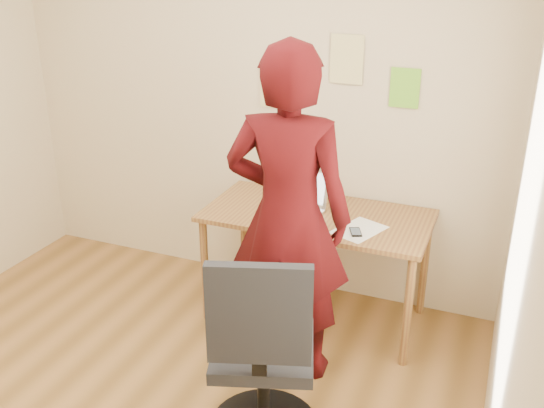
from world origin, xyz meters
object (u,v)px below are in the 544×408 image
at_px(desk, 317,226).
at_px(person, 288,218).
at_px(laptop, 296,203).
at_px(office_chair, 262,365).
at_px(phone, 356,232).

xyz_separation_m(desk, person, (0.01, -0.55, 0.29)).
relative_size(laptop, office_chair, 0.35).
bearing_deg(office_chair, desk, 77.44).
bearing_deg(phone, person, -150.35).
bearing_deg(person, phone, -133.18).
xyz_separation_m(desk, laptop, (-0.14, -0.01, 0.14)).
relative_size(laptop, person, 0.20).
xyz_separation_m(desk, office_chair, (0.13, -1.18, -0.19)).
relative_size(desk, person, 0.74).
bearing_deg(office_chair, phone, 61.69).
bearing_deg(phone, office_chair, -122.71).
bearing_deg(laptop, desk, 8.25).
relative_size(phone, office_chair, 0.12).
distance_m(phone, office_chair, 1.05).
xyz_separation_m(desk, phone, (0.29, -0.18, 0.09)).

